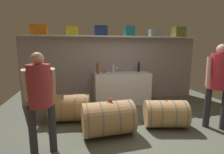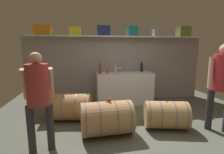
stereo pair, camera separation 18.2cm
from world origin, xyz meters
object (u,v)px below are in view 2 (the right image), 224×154
object	(u,v)px
winemaker_pouring	(38,92)
toolcase_olive	(183,32)
toolcase_yellow	(75,31)
wine_barrel_flank	(166,115)
toolcase_navy	(104,31)
wine_bottle_amber	(100,68)
work_cabinet	(124,88)
toolcase_grey	(158,33)
red_funnel	(107,71)
visitor_tasting	(222,79)
wine_bottle_dark	(142,67)
wine_barrel_far	(71,107)
tasting_cup	(109,100)
toolcase_orange	(43,30)
wine_barrel_near	(107,118)
wine_bottle_clear	(116,69)
toolcase_teal	(132,31)
wine_glass	(120,69)

from	to	relation	value
winemaker_pouring	toolcase_olive	bearing A→B (deg)	21.74
toolcase_yellow	wine_barrel_flank	bearing A→B (deg)	-41.07
toolcase_navy	wine_bottle_amber	xyz separation A→B (m)	(-0.14, -0.28, -1.03)
work_cabinet	wine_barrel_flank	size ratio (longest dim) A/B	1.72
wine_bottle_amber	toolcase_grey	bearing A→B (deg)	8.89
red_funnel	winemaker_pouring	bearing A→B (deg)	-121.48
winemaker_pouring	visitor_tasting	size ratio (longest dim) A/B	0.92
wine_bottle_dark	wine_barrel_far	world-z (taller)	wine_bottle_dark
toolcase_navy	work_cabinet	xyz separation A→B (m)	(0.57, -0.21, -1.64)
wine_bottle_amber	wine_barrel_far	size ratio (longest dim) A/B	0.37
toolcase_grey	wine_bottle_amber	bearing A→B (deg)	-172.01
tasting_cup	wine_barrel_flank	bearing A→B (deg)	3.10
winemaker_pouring	visitor_tasting	xyz separation A→B (m)	(3.26, 0.14, 0.08)
toolcase_orange	wine_barrel_near	size ratio (longest dim) A/B	0.43
wine_bottle_clear	tasting_cup	distance (m)	1.65
tasting_cup	red_funnel	bearing A→B (deg)	83.87
work_cabinet	wine_barrel_far	bearing A→B (deg)	-146.94
toolcase_orange	wine_bottle_dark	world-z (taller)	toolcase_orange
toolcase_teal	toolcase_olive	size ratio (longest dim) A/B	0.80
wine_barrel_flank	toolcase_yellow	bearing A→B (deg)	146.65
toolcase_teal	toolcase_grey	size ratio (longest dim) A/B	0.91
toolcase_olive	red_funnel	world-z (taller)	toolcase_olive
toolcase_orange	visitor_tasting	bearing A→B (deg)	-31.51
toolcase_orange	wine_barrel_far	distance (m)	2.25
toolcase_yellow	work_cabinet	xyz separation A→B (m)	(1.36, -0.21, -1.62)
wine_bottle_dark	tasting_cup	world-z (taller)	wine_bottle_dark
winemaker_pouring	toolcase_teal	bearing A→B (deg)	37.52
toolcase_navy	wine_bottle_dark	bearing A→B (deg)	-4.77
wine_bottle_dark	tasting_cup	xyz separation A→B (m)	(-1.24, -1.84, -0.39)
toolcase_olive	wine_barrel_flank	xyz separation A→B (m)	(-1.40, -1.88, -1.82)
toolcase_teal	wine_barrel_near	distance (m)	2.82
wine_bottle_amber	tasting_cup	xyz separation A→B (m)	(0.01, -1.66, -0.40)
toolcase_teal	wine_barrel_flank	world-z (taller)	toolcase_teal
wine_barrel_flank	winemaker_pouring	world-z (taller)	winemaker_pouring
wine_bottle_amber	wine_barrel_near	xyz separation A→B (m)	(-0.03, -1.66, -0.75)
toolcase_navy	wine_bottle_clear	bearing A→B (deg)	-52.73
wine_bottle_dark	wine_barrel_near	xyz separation A→B (m)	(-1.29, -1.84, -0.73)
toolcase_teal	wine_bottle_dark	xyz separation A→B (m)	(0.28, -0.10, -1.05)
toolcase_grey	wine_glass	bearing A→B (deg)	178.21
red_funnel	wine_barrel_near	bearing A→B (deg)	-97.60
wine_bottle_dark	wine_bottle_amber	size ratio (longest dim) A/B	0.96
wine_bottle_dark	visitor_tasting	distance (m)	2.23
toolcase_teal	winemaker_pouring	size ratio (longest dim) A/B	0.19
toolcase_orange	toolcase_grey	size ratio (longest dim) A/B	1.31
red_funnel	toolcase_yellow	bearing A→B (deg)	172.90
wine_bottle_amber	toolcase_olive	bearing A→B (deg)	6.15
toolcase_grey	winemaker_pouring	xyz separation A→B (m)	(-2.90, -2.29, -1.10)
wine_barrel_near	visitor_tasting	distance (m)	2.30
toolcase_navy	tasting_cup	bearing A→B (deg)	-93.07
wine_glass	winemaker_pouring	distance (m)	2.89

